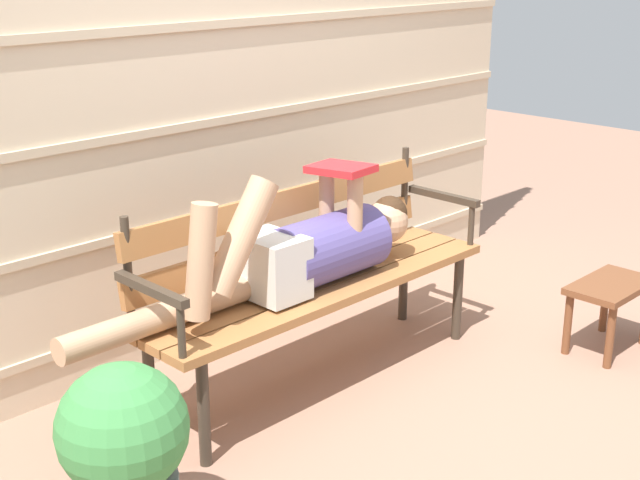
{
  "coord_description": "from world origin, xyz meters",
  "views": [
    {
      "loc": [
        -2.39,
        -2.2,
        1.76
      ],
      "look_at": [
        0.0,
        0.16,
        0.63
      ],
      "focal_mm": 49.24,
      "sensor_mm": 36.0,
      "label": 1
    }
  ],
  "objects_px": {
    "footstool": "(610,296)",
    "park_bench": "(309,268)",
    "potted_plant": "(125,454)",
    "reclining_person": "(304,250)"
  },
  "relations": [
    {
      "from": "park_bench",
      "to": "footstool",
      "type": "bearing_deg",
      "value": -34.46
    },
    {
      "from": "park_bench",
      "to": "reclining_person",
      "type": "distance_m",
      "value": 0.16
    },
    {
      "from": "footstool",
      "to": "potted_plant",
      "type": "relative_size",
      "value": 0.7
    },
    {
      "from": "potted_plant",
      "to": "park_bench",
      "type": "bearing_deg",
      "value": 20.03
    },
    {
      "from": "footstool",
      "to": "potted_plant",
      "type": "xyz_separation_m",
      "value": [
        -2.34,
        0.35,
        0.08
      ]
    },
    {
      "from": "reclining_person",
      "to": "potted_plant",
      "type": "bearing_deg",
      "value": -161.43
    },
    {
      "from": "park_bench",
      "to": "potted_plant",
      "type": "xyz_separation_m",
      "value": [
        -1.2,
        -0.44,
        -0.15
      ]
    },
    {
      "from": "footstool",
      "to": "park_bench",
      "type": "bearing_deg",
      "value": 145.54
    },
    {
      "from": "park_bench",
      "to": "potted_plant",
      "type": "bearing_deg",
      "value": -159.97
    },
    {
      "from": "reclining_person",
      "to": "potted_plant",
      "type": "relative_size",
      "value": 2.69
    }
  ]
}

